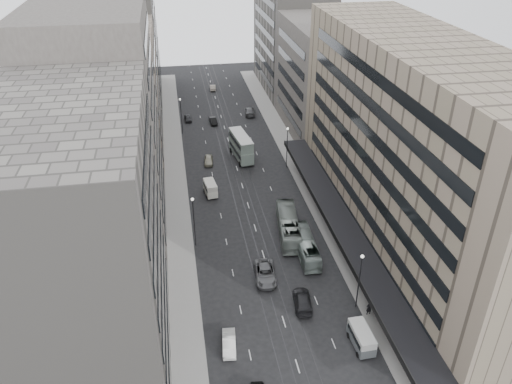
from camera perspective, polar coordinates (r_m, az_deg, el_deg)
ground at (r=68.35m, az=2.08°, el=-11.10°), size 220.00×220.00×0.00m
sidewalk_right at (r=101.24m, az=4.44°, el=3.67°), size 4.00×125.00×0.15m
sidewalk_left at (r=98.55m, az=-9.25°, el=2.56°), size 4.00×125.00×0.15m
department_store at (r=73.21m, az=17.71°, el=4.37°), size 19.20×60.00×30.00m
building_right_mid at (r=112.28m, az=7.71°, el=12.75°), size 15.00×28.00×24.00m
building_right_far at (r=139.68m, az=4.11°, el=17.21°), size 15.00×32.00×28.00m
building_left_a at (r=52.80m, az=-19.34°, el=-6.51°), size 15.00×28.00×30.00m
building_left_b at (r=75.36m, az=-17.10°, el=6.93°), size 15.00×26.00×34.00m
building_left_c at (r=102.07m, az=-15.39°, el=10.47°), size 15.00×28.00×25.00m
building_left_d at (r=133.27m, az=-14.58°, el=15.74°), size 15.00×38.00×28.00m
lamp_right_near at (r=63.76m, az=11.78°, el=-9.29°), size 0.44×0.44×8.32m
lamp_right_far at (r=96.34m, az=3.58°, el=5.65°), size 0.44×0.44×8.32m
lamp_left_near at (r=73.87m, az=-7.15°, el=-2.76°), size 0.44×0.44×8.32m
lamp_left_far at (r=112.49m, az=-8.57°, el=9.05°), size 0.44×0.44×8.32m
bus_near at (r=73.95m, az=5.71°, el=-6.15°), size 2.89×10.49×2.90m
bus_far at (r=77.68m, az=3.73°, el=-3.86°), size 4.34×12.39×3.38m
double_decker at (r=100.69m, az=-1.71°, el=5.28°), size 3.92×9.60×5.10m
vw_microbus at (r=61.51m, az=11.97°, el=-15.93°), size 2.20×4.62×2.46m
panel_van at (r=88.52m, az=-5.23°, el=0.46°), size 2.39×4.24×2.55m
sedan_1 at (r=60.64m, az=-3.10°, el=-16.86°), size 1.94×4.49×1.44m
sedan_2 at (r=69.61m, az=1.07°, el=-9.27°), size 3.29×6.30×1.69m
sedan_3 at (r=65.87m, az=5.35°, el=-12.23°), size 2.90×5.64×1.57m
sedan_4 at (r=99.84m, az=-5.43°, el=3.64°), size 2.16×4.46×1.47m
sedan_5 at (r=118.84m, az=-4.92°, el=8.10°), size 1.76×4.29×1.38m
sedan_6 at (r=111.03m, az=-2.30°, el=6.62°), size 2.70×5.81×1.61m
sedan_7 at (r=123.84m, az=-0.72°, el=9.21°), size 3.05×6.02×1.67m
sedan_8 at (r=121.15m, az=-7.79°, el=8.36°), size 1.82×4.08×1.36m
sedan_9 at (r=142.09m, az=-4.96°, el=11.83°), size 1.67×4.29×1.39m
pedestrian at (r=65.55m, az=12.78°, el=-12.79°), size 0.84×0.64×2.06m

